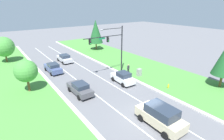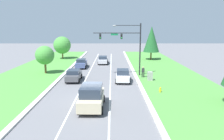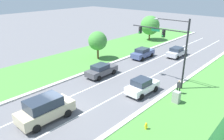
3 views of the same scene
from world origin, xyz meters
name	(u,v)px [view 3 (image 3 of 3)]	position (x,y,z in m)	size (l,w,h in m)	color
ground_plane	(62,111)	(0.00, 0.00, 0.00)	(160.00, 160.00, 0.00)	slate
curb_strip_right	(105,136)	(5.65, 0.00, 0.07)	(0.50, 90.00, 0.15)	beige
curb_strip_left	(31,93)	(-5.65, 0.00, 0.07)	(0.50, 90.00, 0.15)	beige
grass_verge_left	(10,80)	(-10.90, 0.00, 0.04)	(10.00, 90.00, 0.08)	#4C8E3D
lane_stripe_inner_left	(51,105)	(-1.80, 0.00, 0.00)	(0.14, 81.00, 0.01)	white
lane_stripe_inner_right	(74,118)	(1.80, 0.00, 0.00)	(0.14, 81.00, 0.01)	white
traffic_signal_mast	(170,41)	(4.29, 12.14, 5.32)	(7.25, 0.41, 8.02)	black
slate_blue_sedan	(143,53)	(-3.70, 18.89, 0.83)	(2.06, 4.73, 1.66)	#475684
silver_sedan	(177,52)	(0.16, 23.38, 0.80)	(2.00, 4.66, 1.60)	silver
white_sedan	(142,86)	(3.51, 8.24, 0.87)	(2.14, 4.28, 1.76)	white
graphite_sedan	(101,70)	(-3.37, 8.82, 0.82)	(2.06, 4.64, 1.61)	#4C4C51
champagne_suv	(45,109)	(0.12, -1.76, 1.12)	(2.34, 5.04, 2.19)	beige
utility_cabinet	(176,97)	(7.36, 8.70, 0.65)	(0.70, 0.60, 1.30)	#9E9E99
pedestrian	(179,87)	(6.65, 10.65, 0.94)	(0.40, 0.26, 1.69)	black
fire_hydrant	(146,126)	(7.56, 2.95, 0.34)	(0.34, 0.20, 0.70)	gold
oak_near_left_tree	(98,41)	(-8.76, 13.53, 3.02)	(3.00, 3.00, 4.53)	brown
oak_far_left_tree	(150,25)	(-9.69, 30.19, 3.27)	(4.03, 4.03, 5.29)	brown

